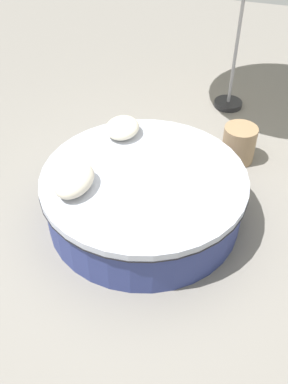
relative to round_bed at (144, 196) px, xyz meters
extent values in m
plane|color=gray|center=(0.00, 0.00, -0.31)|extent=(16.00, 16.00, 0.00)
cylinder|color=navy|center=(0.00, 0.00, -0.05)|extent=(2.16, 2.16, 0.52)
cylinder|color=black|center=(0.00, 0.00, 0.21)|extent=(2.23, 2.23, 0.01)
cylinder|color=#B2B7C6|center=(0.00, 0.00, 0.25)|extent=(2.22, 2.22, 0.08)
ellipsoid|color=beige|center=(0.65, 0.48, 0.39)|extent=(0.46, 0.39, 0.20)
ellipsoid|color=beige|center=(-0.42, 0.60, 0.40)|extent=(0.55, 0.37, 0.22)
cylinder|color=#262628|center=(2.77, -0.49, -0.27)|extent=(0.44, 0.44, 0.08)
cylinder|color=#99999E|center=(2.77, -0.49, 0.97)|extent=(0.05, 0.05, 2.55)
cylinder|color=#997A56|center=(1.41, -0.84, -0.06)|extent=(0.43, 0.43, 0.49)
camera|label=1|loc=(-3.31, -1.09, 3.14)|focal=39.59mm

